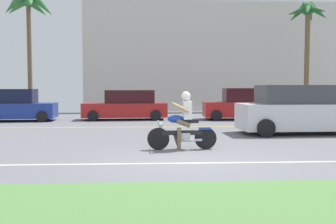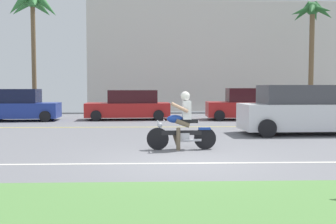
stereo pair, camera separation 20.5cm
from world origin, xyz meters
name	(u,v)px [view 2 (the right image)]	position (x,y,z in m)	size (l,w,h in m)	color
ground	(178,144)	(0.00, 3.00, -0.02)	(56.00, 30.00, 0.04)	slate
grass_median	(211,218)	(0.00, -4.10, 0.03)	(56.00, 3.80, 0.06)	#548442
lane_line_near	(186,163)	(0.00, -0.23, 0.00)	(50.40, 0.12, 0.01)	silver
lane_line_far	(171,127)	(0.00, 7.99, 0.00)	(50.40, 0.12, 0.01)	yellow
motorcyclist	(182,125)	(0.05, 1.77, 0.69)	(1.95, 0.64, 1.63)	black
suv_nearby	(304,110)	(4.88, 5.26, 0.89)	(4.86, 2.18, 1.83)	silver
parked_car_0	(21,106)	(-7.68, 11.49, 0.77)	(3.84, 1.99, 1.66)	navy
parked_car_1	(129,106)	(-2.07, 12.04, 0.74)	(4.57, 2.00, 1.59)	#AD1E1E
parked_car_2	(246,105)	(4.24, 11.82, 0.78)	(4.12, 1.99, 1.70)	#AD1E1E
palm_tree_0	(312,20)	(9.30, 15.56, 6.01)	(2.93, 2.80, 7.21)	brown
palm_tree_1	(33,10)	(-7.93, 14.75, 6.32)	(3.45, 3.57, 7.54)	brown
building_far	(232,58)	(5.34, 21.00, 3.97)	(21.66, 4.00, 7.95)	beige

